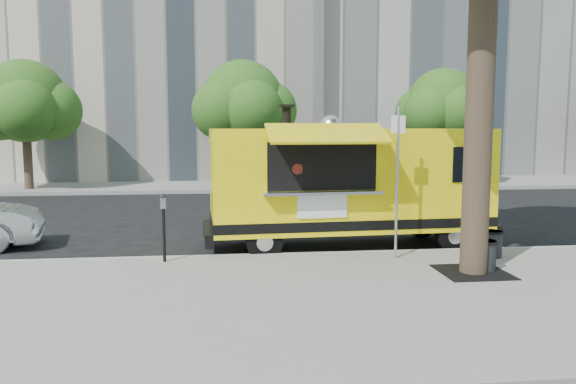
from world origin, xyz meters
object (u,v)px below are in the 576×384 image
Objects in this scene: sign_post at (397,173)px; food_truck at (348,182)px; far_tree_c at (443,105)px; parking_meter at (164,219)px; far_tree_b at (243,102)px; trash_bin_right at (484,254)px; trash_bin_left at (492,243)px; far_tree_a at (25,102)px.

food_truck is (-0.61, 1.72, -0.34)m from sign_post.
far_tree_c is at bearing 56.87° from food_truck.
far_tree_c is 17.82m from parking_meter.
far_tree_b reaches higher than food_truck.
sign_post reaches higher than trash_bin_right.
far_tree_b is 10.35× the size of trash_bin_left.
far_tree_a is 20.02m from trash_bin_right.
food_truck is at bearing -81.19° from far_tree_b.
far_tree_a is 9.62× the size of trash_bin_right.
trash_bin_left is (1.95, -0.12, -1.41)m from sign_post.
far_tree_a reaches higher than trash_bin_right.
parking_meter is (-2.00, -14.05, -2.85)m from far_tree_b.
food_truck is 3.59m from trash_bin_right.
far_tree_a is at bearing 134.02° from trash_bin_left.
parking_meter reaches higher than trash_bin_right.
food_truck is at bearing 144.27° from trash_bin_left.
parking_meter is 4.26m from food_truck.
far_tree_c reaches higher than sign_post.
far_tree_c is 15.48m from sign_post.
far_tree_a is 18.14m from sign_post.
sign_post reaches higher than trash_bin_left.
trash_bin_right is (3.85, -15.39, -3.38)m from far_tree_b.
sign_post is at bearing -79.85° from far_tree_b.
far_tree_b is 9.01m from far_tree_c.
far_tree_c reaches higher than trash_bin_right.
sign_post is at bearing 138.78° from trash_bin_right.
far_tree_a reaches higher than parking_meter.
far_tree_a is at bearing 129.83° from sign_post.
sign_post is 0.45× the size of food_truck.
far_tree_a is 4.01× the size of parking_meter.
trash_bin_right is at bearing -49.40° from far_tree_a.
sign_post is 2.22m from trash_bin_right.
trash_bin_left is (2.56, -1.84, -1.07)m from food_truck.
trash_bin_right is (1.90, -2.86, -1.06)m from food_truck.
far_tree_a is 16.49m from food_truck.
far_tree_a reaches higher than food_truck.
sign_post is 1.85m from food_truck.
food_truck is at bearing 109.47° from sign_post.
far_tree_c reaches higher than parking_meter.
food_truck reaches higher than trash_bin_left.
far_tree_b is (9.00, 0.40, 0.06)m from far_tree_a.
parking_meter is at bearing 177.18° from trash_bin_left.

